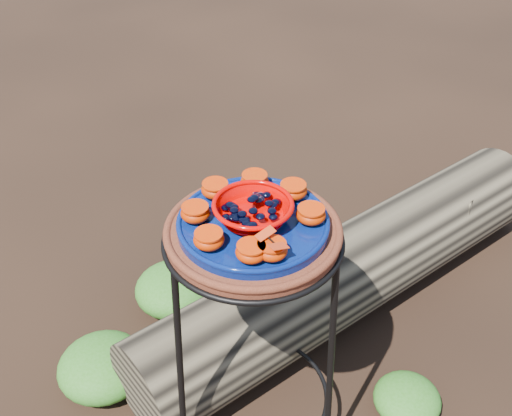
{
  "coord_description": "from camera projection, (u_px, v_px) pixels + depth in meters",
  "views": [
    {
      "loc": [
        -0.06,
        -1.08,
        1.61
      ],
      "look_at": [
        0.01,
        0.0,
        0.79
      ],
      "focal_mm": 45.0,
      "sensor_mm": 36.0,
      "label": 1
    }
  ],
  "objects": [
    {
      "name": "orange_half_3",
      "position": [
        255.0,
        181.0,
        1.47
      ],
      "size": [
        0.06,
        0.06,
        0.04
      ],
      "primitive_type": "ellipsoid",
      "color": "#AD0600",
      "rests_on": "cobalt_plate"
    },
    {
      "name": "foliage_right",
      "position": [
        407.0,
        399.0,
        1.85
      ],
      "size": [
        0.2,
        0.2,
        0.1
      ],
      "primitive_type": "ellipsoid",
      "color": "#2B6A16",
      "rests_on": "ground"
    },
    {
      "name": "red_bowl",
      "position": [
        253.0,
        212.0,
        1.36
      ],
      "size": [
        0.16,
        0.16,
        0.05
      ],
      "primitive_type": null,
      "color": "#D70200",
      "rests_on": "cobalt_plate"
    },
    {
      "name": "butterfly",
      "position": [
        272.0,
        240.0,
        1.26
      ],
      "size": [
        0.1,
        0.09,
        0.01
      ],
      "primitive_type": null,
      "rotation": [
        0.0,
        0.0,
        0.52
      ],
      "color": "red",
      "rests_on": "orange_half_0"
    },
    {
      "name": "orange_half_2",
      "position": [
        293.0,
        191.0,
        1.43
      ],
      "size": [
        0.06,
        0.06,
        0.04
      ],
      "primitive_type": "ellipsoid",
      "color": "#AD0600",
      "rests_on": "cobalt_plate"
    },
    {
      "name": "orange_half_0",
      "position": [
        272.0,
        250.0,
        1.27
      ],
      "size": [
        0.06,
        0.06,
        0.04
      ],
      "primitive_type": "ellipsoid",
      "color": "#AD0600",
      "rests_on": "cobalt_plate"
    },
    {
      "name": "plant_stand",
      "position": [
        253.0,
        345.0,
        1.62
      ],
      "size": [
        0.44,
        0.44,
        0.7
      ],
      "primitive_type": null,
      "color": "black",
      "rests_on": "ground"
    },
    {
      "name": "driftwood_log",
      "position": [
        350.0,
        270.0,
        2.13
      ],
      "size": [
        1.57,
        1.27,
        0.3
      ],
      "primitive_type": null,
      "rotation": [
        0.0,
        0.0,
        0.6
      ],
      "color": "black",
      "rests_on": "ground"
    },
    {
      "name": "orange_half_4",
      "position": [
        215.0,
        189.0,
        1.44
      ],
      "size": [
        0.06,
        0.06,
        0.04
      ],
      "primitive_type": "ellipsoid",
      "color": "#AD0600",
      "rests_on": "cobalt_plate"
    },
    {
      "name": "foliage_left",
      "position": [
        102.0,
        366.0,
        1.92
      ],
      "size": [
        0.27,
        0.27,
        0.13
      ],
      "primitive_type": "ellipsoid",
      "color": "#2B6A16",
      "rests_on": "ground"
    },
    {
      "name": "terracotta_saucer",
      "position": [
        253.0,
        234.0,
        1.4
      ],
      "size": [
        0.38,
        0.38,
        0.03
      ],
      "primitive_type": "cylinder",
      "color": "#41180A",
      "rests_on": "plant_stand"
    },
    {
      "name": "orange_half_5",
      "position": [
        195.0,
        213.0,
        1.37
      ],
      "size": [
        0.06,
        0.06,
        0.04
      ],
      "primitive_type": "ellipsoid",
      "color": "#AD0600",
      "rests_on": "cobalt_plate"
    },
    {
      "name": "foliage_back",
      "position": [
        174.0,
        288.0,
        2.19
      ],
      "size": [
        0.27,
        0.27,
        0.13
      ],
      "primitive_type": "ellipsoid",
      "color": "#2B6A16",
      "rests_on": "ground"
    },
    {
      "name": "orange_half_7",
      "position": [
        251.0,
        252.0,
        1.27
      ],
      "size": [
        0.06,
        0.06,
        0.04
      ],
      "primitive_type": "ellipsoid",
      "color": "#AD0600",
      "rests_on": "cobalt_plate"
    },
    {
      "name": "cobalt_plate",
      "position": [
        253.0,
        224.0,
        1.38
      ],
      "size": [
        0.33,
        0.33,
        0.02
      ],
      "primitive_type": "cylinder",
      "color": "#060B3D",
      "rests_on": "terracotta_saucer"
    },
    {
      "name": "orange_half_1",
      "position": [
        311.0,
        215.0,
        1.36
      ],
      "size": [
        0.06,
        0.06,
        0.04
      ],
      "primitive_type": "ellipsoid",
      "color": "#AD0600",
      "rests_on": "cobalt_plate"
    },
    {
      "name": "glass_gems",
      "position": [
        253.0,
        199.0,
        1.34
      ],
      "size": [
        0.13,
        0.13,
        0.02
      ],
      "primitive_type": null,
      "color": "black",
      "rests_on": "red_bowl"
    },
    {
      "name": "orange_half_6",
      "position": [
        209.0,
        239.0,
        1.3
      ],
      "size": [
        0.06,
        0.06,
        0.04
      ],
      "primitive_type": "ellipsoid",
      "color": "#AD0600",
      "rests_on": "cobalt_plate"
    }
  ]
}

